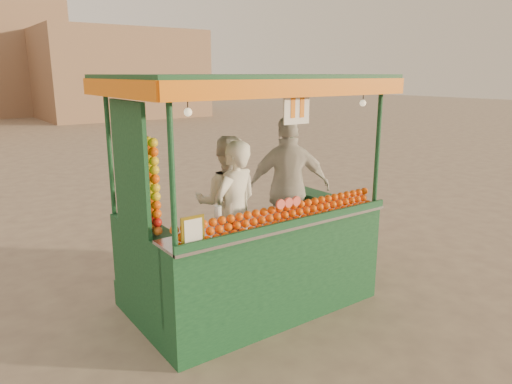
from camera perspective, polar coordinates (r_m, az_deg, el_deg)
ground at (r=5.89m, az=2.23°, el=-11.54°), size 90.00×90.00×0.00m
building_right at (r=29.99m, az=-16.03°, el=13.48°), size 9.00×6.00×5.00m
juice_cart at (r=5.16m, az=-0.94°, el=-5.41°), size 2.79×1.81×2.53m
vendor_left at (r=5.12m, az=-2.59°, el=-2.54°), size 0.66×0.53×1.57m
vendor_middle at (r=5.53m, az=-3.51°, el=-1.30°), size 0.96×0.92×1.57m
vendor_right at (r=5.83m, az=3.95°, el=0.44°), size 1.11×0.85×1.75m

